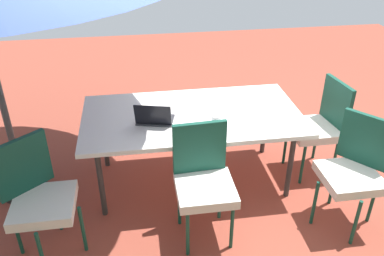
{
  "coord_description": "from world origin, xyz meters",
  "views": [
    {
      "loc": [
        0.5,
        3.26,
        2.52
      ],
      "look_at": [
        0.0,
        0.0,
        0.6
      ],
      "focal_mm": 37.78,
      "sensor_mm": 36.0,
      "label": 1
    }
  ],
  "objects_px": {
    "chair_northeast": "(38,195)",
    "chair_northwest": "(354,168)",
    "laptop": "(155,118)",
    "cup": "(216,120)",
    "chair_north": "(203,178)",
    "chair_west": "(320,123)",
    "dining_table": "(192,119)"
  },
  "relations": [
    {
      "from": "chair_west",
      "to": "chair_northwest",
      "type": "xyz_separation_m",
      "value": [
        0.04,
        0.76,
        0.0
      ]
    },
    {
      "from": "chair_northeast",
      "to": "chair_northwest",
      "type": "xyz_separation_m",
      "value": [
        -2.54,
        0.04,
        0.0
      ]
    },
    {
      "from": "chair_north",
      "to": "cup",
      "type": "xyz_separation_m",
      "value": [
        -0.19,
        -0.48,
        0.25
      ]
    },
    {
      "from": "laptop",
      "to": "cup",
      "type": "xyz_separation_m",
      "value": [
        -0.53,
        0.12,
        0.0
      ]
    },
    {
      "from": "chair_north",
      "to": "dining_table",
      "type": "bearing_deg",
      "value": 85.3
    },
    {
      "from": "chair_west",
      "to": "cup",
      "type": "relative_size",
      "value": 10.31
    },
    {
      "from": "chair_north",
      "to": "laptop",
      "type": "relative_size",
      "value": 2.64
    },
    {
      "from": "chair_northwest",
      "to": "dining_table",
      "type": "bearing_deg",
      "value": -161.09
    },
    {
      "from": "chair_west",
      "to": "chair_northeast",
      "type": "bearing_deg",
      "value": -81.64
    },
    {
      "from": "dining_table",
      "to": "chair_west",
      "type": "height_order",
      "value": "chair_west"
    },
    {
      "from": "chair_northwest",
      "to": "laptop",
      "type": "bearing_deg",
      "value": -151.59
    },
    {
      "from": "dining_table",
      "to": "chair_northeast",
      "type": "bearing_deg",
      "value": 29.52
    },
    {
      "from": "dining_table",
      "to": "laptop",
      "type": "height_order",
      "value": "laptop"
    },
    {
      "from": "dining_table",
      "to": "chair_north",
      "type": "height_order",
      "value": "chair_north"
    },
    {
      "from": "chair_west",
      "to": "chair_northwest",
      "type": "bearing_deg",
      "value": -10.01
    },
    {
      "from": "dining_table",
      "to": "laptop",
      "type": "distance_m",
      "value": 0.38
    },
    {
      "from": "chair_northeast",
      "to": "dining_table",
      "type": "bearing_deg",
      "value": -10.46
    },
    {
      "from": "chair_northeast",
      "to": "chair_west",
      "type": "bearing_deg",
      "value": -24.34
    },
    {
      "from": "chair_west",
      "to": "cup",
      "type": "distance_m",
      "value": 1.16
    },
    {
      "from": "chair_northwest",
      "to": "laptop",
      "type": "relative_size",
      "value": 2.64
    },
    {
      "from": "chair_northeast",
      "to": "chair_west",
      "type": "xyz_separation_m",
      "value": [
        -2.57,
        -0.72,
        0.0
      ]
    },
    {
      "from": "chair_northeast",
      "to": "cup",
      "type": "xyz_separation_m",
      "value": [
        -1.47,
        -0.49,
        0.25
      ]
    },
    {
      "from": "laptop",
      "to": "dining_table",
      "type": "bearing_deg",
      "value": -147.28
    },
    {
      "from": "chair_north",
      "to": "cup",
      "type": "distance_m",
      "value": 0.58
    },
    {
      "from": "chair_northeast",
      "to": "chair_northwest",
      "type": "height_order",
      "value": "same"
    },
    {
      "from": "chair_northeast",
      "to": "chair_north",
      "type": "distance_m",
      "value": 1.27
    },
    {
      "from": "cup",
      "to": "chair_northeast",
      "type": "bearing_deg",
      "value": 18.62
    },
    {
      "from": "laptop",
      "to": "chair_north",
      "type": "bearing_deg",
      "value": 133.6
    },
    {
      "from": "dining_table",
      "to": "chair_northeast",
      "type": "xyz_separation_m",
      "value": [
        1.29,
        0.73,
        -0.15
      ]
    },
    {
      "from": "dining_table",
      "to": "cup",
      "type": "xyz_separation_m",
      "value": [
        -0.18,
        0.24,
        0.1
      ]
    },
    {
      "from": "dining_table",
      "to": "chair_northeast",
      "type": "height_order",
      "value": "chair_northeast"
    },
    {
      "from": "chair_north",
      "to": "laptop",
      "type": "xyz_separation_m",
      "value": [
        0.34,
        -0.6,
        0.25
      ]
    }
  ]
}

